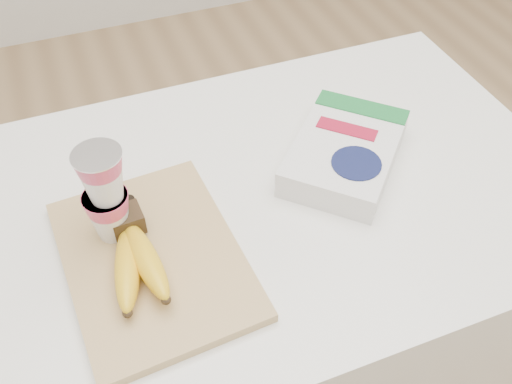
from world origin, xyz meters
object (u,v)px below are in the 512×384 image
at_px(cereal_box, 345,152).
at_px(table, 268,311).
at_px(yogurt_stack, 105,193).
at_px(bananas, 135,257).
at_px(cutting_board, 153,259).

bearing_deg(cereal_box, table, -131.91).
bearing_deg(cereal_box, yogurt_stack, -132.35).
bearing_deg(yogurt_stack, table, 3.61).
relative_size(table, yogurt_stack, 6.30).
distance_m(table, bananas, 0.50).
relative_size(cutting_board, yogurt_stack, 2.08).
relative_size(bananas, cereal_box, 0.65).
xyz_separation_m(table, bananas, (-0.25, -0.09, 0.42)).
height_order(cutting_board, yogurt_stack, yogurt_stack).
bearing_deg(cutting_board, table, 15.92).
distance_m(table, cutting_board, 0.46).
xyz_separation_m(bananas, yogurt_stack, (-0.02, 0.07, 0.07)).
bearing_deg(yogurt_stack, bananas, -77.41).
distance_m(bananas, cereal_box, 0.40).
height_order(cutting_board, bananas, bananas).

